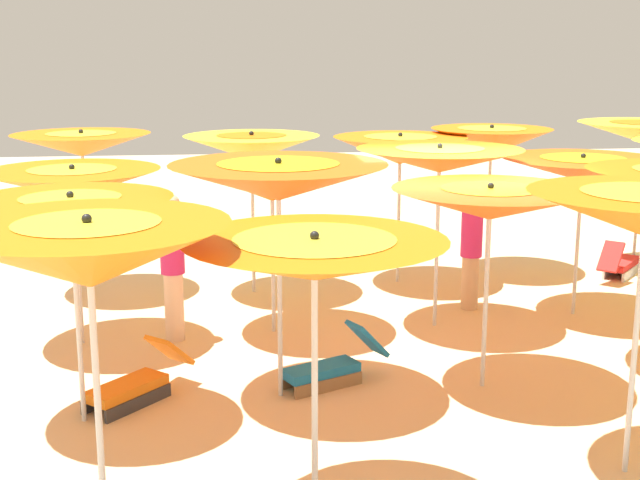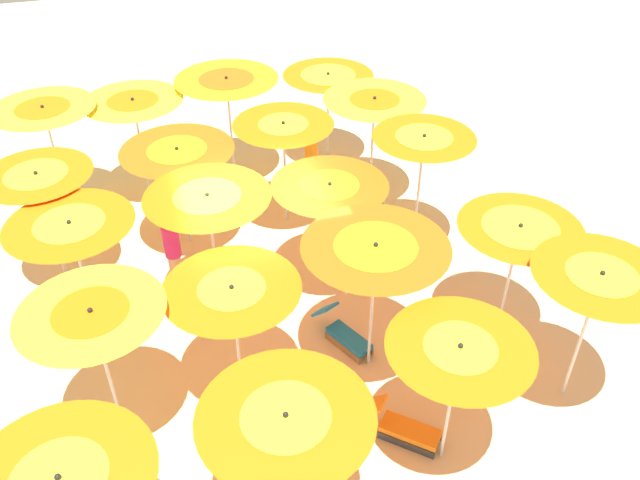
# 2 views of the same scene
# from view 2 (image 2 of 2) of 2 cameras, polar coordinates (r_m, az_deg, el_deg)

# --- Properties ---
(ground) EXTENTS (39.52, 39.52, 0.04)m
(ground) POSITION_cam_2_polar(r_m,az_deg,el_deg) (12.50, -4.84, -4.87)
(ground) COLOR beige
(beach_umbrella_0) EXTENTS (2.12, 2.12, 2.47)m
(beach_umbrella_0) POSITION_cam_2_polar(r_m,az_deg,el_deg) (14.76, -22.68, 9.93)
(beach_umbrella_0) COLOR silver
(beach_umbrella_0) RESTS_ON ground
(beach_umbrella_1) EXTENTS (1.93, 1.93, 2.40)m
(beach_umbrella_1) POSITION_cam_2_polar(r_m,az_deg,el_deg) (12.58, -23.09, 4.46)
(beach_umbrella_1) COLOR silver
(beach_umbrella_1) RESTS_ON ground
(beach_umbrella_2) EXTENTS (2.04, 2.04, 2.34)m
(beach_umbrella_2) POSITION_cam_2_polar(r_m,az_deg,el_deg) (11.19, -20.61, 0.51)
(beach_umbrella_2) COLOR silver
(beach_umbrella_2) RESTS_ON ground
(beach_umbrella_3) EXTENTS (1.98, 1.98, 2.42)m
(beach_umbrella_3) POSITION_cam_2_polar(r_m,az_deg,el_deg) (9.31, -18.99, -6.64)
(beach_umbrella_3) COLOR silver
(beach_umbrella_3) RESTS_ON ground
(beach_umbrella_5) EXTENTS (2.13, 2.13, 2.35)m
(beach_umbrella_5) POSITION_cam_2_polar(r_m,az_deg,el_deg) (14.79, -15.76, 10.94)
(beach_umbrella_5) COLOR silver
(beach_umbrella_5) RESTS_ON ground
(beach_umbrella_6) EXTENTS (2.17, 2.17, 2.23)m
(beach_umbrella_6) POSITION_cam_2_polar(r_m,az_deg,el_deg) (12.92, -12.16, 7.05)
(beach_umbrella_6) COLOR silver
(beach_umbrella_6) RESTS_ON ground
(beach_umbrella_7) EXTENTS (2.13, 2.13, 2.42)m
(beach_umbrella_7) POSITION_cam_2_polar(r_m,az_deg,el_deg) (11.10, -9.63, 3.13)
(beach_umbrella_7) COLOR silver
(beach_umbrella_7) RESTS_ON ground
(beach_umbrella_8) EXTENTS (2.01, 2.01, 2.20)m
(beach_umbrella_8) POSITION_cam_2_polar(r_m,az_deg,el_deg) (9.58, -7.54, -5.06)
(beach_umbrella_8) COLOR silver
(beach_umbrella_8) RESTS_ON ground
(beach_umbrella_9) EXTENTS (2.10, 2.10, 2.25)m
(beach_umbrella_9) POSITION_cam_2_polar(r_m,az_deg,el_deg) (7.92, -2.94, -15.67)
(beach_umbrella_9) COLOR silver
(beach_umbrella_9) RESTS_ON ground
(beach_umbrella_10) EXTENTS (2.29, 2.29, 2.48)m
(beach_umbrella_10) POSITION_cam_2_polar(r_m,az_deg,el_deg) (15.05, -8.04, 13.10)
(beach_umbrella_10) COLOR silver
(beach_umbrella_10) RESTS_ON ground
(beach_umbrella_11) EXTENTS (2.01, 2.01, 2.36)m
(beach_umbrella_11) POSITION_cam_2_polar(r_m,az_deg,el_deg) (13.29, -3.16, 9.20)
(beach_umbrella_11) COLOR silver
(beach_umbrella_11) RESTS_ON ground
(beach_umbrella_12) EXTENTS (2.07, 2.07, 2.24)m
(beach_umbrella_12) POSITION_cam_2_polar(r_m,az_deg,el_deg) (11.56, 0.84, 4.10)
(beach_umbrella_12) COLOR silver
(beach_umbrella_12) RESTS_ON ground
(beach_umbrella_13) EXTENTS (2.21, 2.21, 2.54)m
(beach_umbrella_13) POSITION_cam_2_polar(r_m,az_deg,el_deg) (9.71, 4.78, -1.35)
(beach_umbrella_13) COLOR silver
(beach_umbrella_13) RESTS_ON ground
(beach_umbrella_14) EXTENTS (1.92, 1.92, 2.30)m
(beach_umbrella_14) POSITION_cam_2_polar(r_m,az_deg,el_deg) (8.73, 11.85, -9.97)
(beach_umbrella_14) COLOR silver
(beach_umbrella_14) RESTS_ON ground
(beach_umbrella_15) EXTENTS (2.10, 2.10, 2.26)m
(beach_umbrella_15) POSITION_cam_2_polar(r_m,az_deg,el_deg) (15.70, 0.70, 13.49)
(beach_umbrella_15) COLOR silver
(beach_umbrella_15) RESTS_ON ground
(beach_umbrella_16) EXTENTS (2.16, 2.16, 2.44)m
(beach_umbrella_16) POSITION_cam_2_polar(r_m,az_deg,el_deg) (14.15, 4.69, 11.27)
(beach_umbrella_16) COLOR silver
(beach_umbrella_16) RESTS_ON ground
(beach_umbrella_17) EXTENTS (1.94, 1.94, 2.53)m
(beach_umbrella_17) POSITION_cam_2_polar(r_m,az_deg,el_deg) (12.60, 8.91, 8.09)
(beach_umbrella_17) COLOR silver
(beach_umbrella_17) RESTS_ON ground
(beach_umbrella_18) EXTENTS (1.98, 1.98, 2.31)m
(beach_umbrella_18) POSITION_cam_2_polar(r_m,az_deg,el_deg) (10.89, 16.77, 0.47)
(beach_umbrella_18) COLOR silver
(beach_umbrella_18) RESTS_ON ground
(beach_umbrella_19) EXTENTS (1.94, 1.94, 2.53)m
(beach_umbrella_19) POSITION_cam_2_polar(r_m,az_deg,el_deg) (10.01, 22.88, -3.70)
(beach_umbrella_19) COLOR silver
(beach_umbrella_19) RESTS_ON ground
(lounger_0) EXTENTS (1.14, 1.22, 0.65)m
(lounger_0) POSITION_cam_2_polar(r_m,az_deg,el_deg) (15.21, -18.74, 2.73)
(lounger_0) COLOR silver
(lounger_0) RESTS_ON ground
(lounger_1) EXTENTS (1.13, 1.20, 0.60)m
(lounger_1) POSITION_cam_2_polar(r_m,az_deg,el_deg) (10.23, 7.15, -15.71)
(lounger_1) COLOR #333338
(lounger_1) RESTS_ON ground
(lounger_2) EXTENTS (1.26, 0.84, 0.65)m
(lounger_2) POSITION_cam_2_polar(r_m,az_deg,el_deg) (11.43, 2.11, -8.07)
(lounger_2) COLOR olive
(lounger_2) RESTS_ON ground
(beachgoer_0) EXTENTS (0.30, 0.30, 1.63)m
(beachgoer_0) POSITION_cam_2_polar(r_m,az_deg,el_deg) (12.40, -12.56, -0.94)
(beachgoer_0) COLOR #D8A87F
(beachgoer_0) RESTS_ON ground
(beachgoer_1) EXTENTS (0.30, 0.30, 1.83)m
(beachgoer_1) POSITION_cam_2_polar(r_m,az_deg,el_deg) (14.67, -0.76, 7.07)
(beachgoer_1) COLOR #D8A87F
(beachgoer_1) RESTS_ON ground
(beachgoer_2) EXTENTS (0.30, 0.30, 1.86)m
(beachgoer_2) POSITION_cam_2_polar(r_m,az_deg,el_deg) (9.43, -4.48, -14.09)
(beachgoer_2) COLOR beige
(beachgoer_2) RESTS_ON ground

